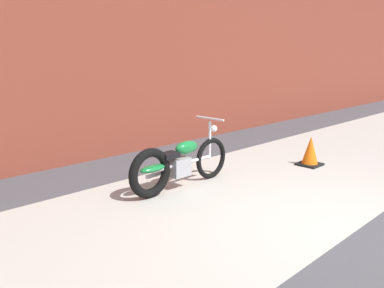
{
  "coord_description": "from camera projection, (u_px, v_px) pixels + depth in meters",
  "views": [
    {
      "loc": [
        -4.19,
        -1.71,
        2.0
      ],
      "look_at": [
        -0.29,
        2.26,
        0.75
      ],
      "focal_mm": 37.07,
      "sensor_mm": 36.0,
      "label": 1
    }
  ],
  "objects": [
    {
      "name": "ground_plane",
      "position": [
        350.0,
        236.0,
        4.5
      ],
      "size": [
        80.0,
        80.0,
        0.0
      ],
      "primitive_type": "plane",
      "color": "#47474C"
    },
    {
      "name": "sidewalk_slab",
      "position": [
        231.0,
        197.0,
        5.71
      ],
      "size": [
        36.0,
        3.5,
        0.01
      ],
      "primitive_type": "cube",
      "color": "#B2ADA3",
      "rests_on": "ground"
    },
    {
      "name": "motorcycle_green",
      "position": [
        175.0,
        164.0,
        5.95
      ],
      "size": [
        2.01,
        0.58,
        1.03
      ],
      "rotation": [
        0.0,
        0.0,
        0.02
      ],
      "color": "black",
      "rests_on": "ground"
    },
    {
      "name": "traffic_cone",
      "position": [
        310.0,
        152.0,
        7.31
      ],
      "size": [
        0.4,
        0.4,
        0.55
      ],
      "color": "orange",
      "rests_on": "ground"
    }
  ]
}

